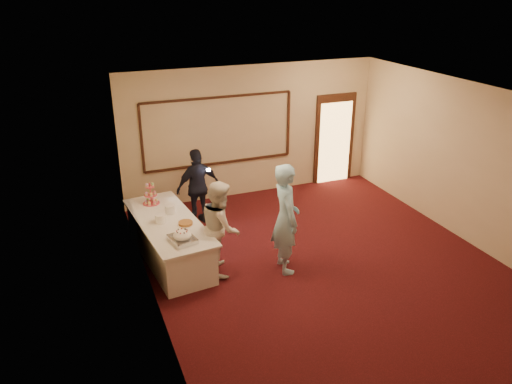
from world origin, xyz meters
TOP-DOWN VIEW (x-y plane):
  - floor at (0.00, 0.00)m, footprint 7.00×7.00m
  - room_walls at (0.00, 0.00)m, footprint 6.04×7.04m
  - wall_molding at (-0.80, 3.47)m, footprint 3.45×0.04m
  - doorway at (2.15, 3.45)m, footprint 1.05×0.07m
  - buffet_table at (-2.51, 1.14)m, footprint 1.24×2.62m
  - pavlova_tray at (-2.44, 0.31)m, footprint 0.45×0.54m
  - cupcake_stand at (-2.64, 1.98)m, footprint 0.32×0.32m
  - plate_stack_a at (-2.64, 1.11)m, footprint 0.19×0.19m
  - plate_stack_b at (-2.40, 1.43)m, footprint 0.19×0.19m
  - tart at (-2.25, 0.86)m, footprint 0.29×0.29m
  - man at (-0.71, 0.08)m, footprint 0.54×0.76m
  - woman at (-1.74, 0.46)m, footprint 0.79×0.92m
  - guest at (-1.61, 2.39)m, footprint 1.00×0.57m
  - camera_flash at (-1.44, 2.17)m, footprint 0.08×0.05m

SIDE VIEW (x-z plane):
  - floor at x=0.00m, z-range 0.00..0.00m
  - buffet_table at x=-2.51m, z-range 0.00..0.77m
  - tart at x=-2.25m, z-range 0.77..0.83m
  - guest at x=-1.61m, z-range 0.00..1.60m
  - woman at x=-1.74m, z-range 0.00..1.65m
  - pavlova_tray at x=-2.44m, z-range 0.76..0.94m
  - plate_stack_b at x=-2.40m, z-range 0.77..0.93m
  - plate_stack_a at x=-2.64m, z-range 0.77..0.93m
  - cupcake_stand at x=-2.64m, z-range 0.70..1.17m
  - man at x=-0.71m, z-range 0.00..1.95m
  - doorway at x=2.15m, z-range -0.02..2.18m
  - camera_flash at x=-1.44m, z-range 1.20..1.25m
  - wall_molding at x=-0.80m, z-range 0.83..2.38m
  - room_walls at x=0.00m, z-range 0.52..3.54m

